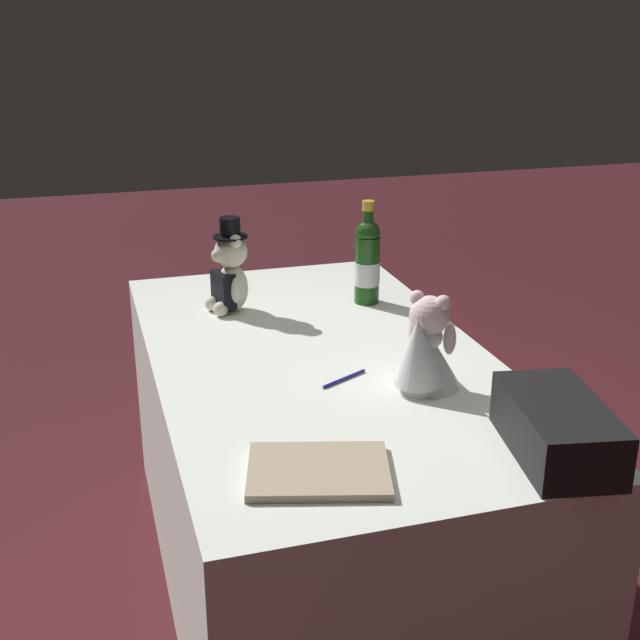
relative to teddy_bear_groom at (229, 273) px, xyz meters
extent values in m
plane|color=#47191E|center=(-0.42, -0.17, -0.86)|extent=(12.00, 12.00, 0.00)
cube|color=white|center=(-0.42, -0.17, -0.49)|extent=(1.64, 0.90, 0.74)
ellipsoid|color=silver|center=(0.00, -0.01, -0.05)|extent=(0.11, 0.10, 0.15)
cube|color=black|center=(-0.01, 0.02, -0.05)|extent=(0.10, 0.07, 0.11)
sphere|color=silver|center=(0.00, -0.01, 0.07)|extent=(0.10, 0.10, 0.10)
sphere|color=silver|center=(-0.01, 0.03, 0.06)|extent=(0.04, 0.04, 0.04)
sphere|color=silver|center=(0.04, 0.00, 0.11)|extent=(0.04, 0.04, 0.04)
sphere|color=silver|center=(-0.03, -0.02, 0.11)|extent=(0.04, 0.04, 0.04)
ellipsoid|color=silver|center=(0.05, 0.02, -0.04)|extent=(0.03, 0.03, 0.08)
ellipsoid|color=silver|center=(-0.06, -0.01, -0.04)|extent=(0.03, 0.03, 0.08)
sphere|color=silver|center=(0.02, 0.06, -0.10)|extent=(0.05, 0.05, 0.05)
sphere|color=silver|center=(-0.04, 0.04, -0.10)|extent=(0.05, 0.05, 0.05)
cylinder|color=black|center=(0.00, -0.01, 0.11)|extent=(0.11, 0.11, 0.01)
cylinder|color=black|center=(0.00, -0.01, 0.14)|extent=(0.06, 0.06, 0.06)
cone|color=white|center=(-0.68, -0.37, -0.05)|extent=(0.17, 0.17, 0.14)
ellipsoid|color=white|center=(-0.68, -0.37, 0.01)|extent=(0.08, 0.07, 0.06)
sphere|color=silver|center=(-0.68, -0.37, 0.06)|extent=(0.10, 0.10, 0.10)
sphere|color=silver|center=(-0.65, -0.40, 0.06)|extent=(0.04, 0.04, 0.04)
sphere|color=silver|center=(-0.71, -0.39, 0.10)|extent=(0.04, 0.04, 0.04)
sphere|color=silver|center=(-0.66, -0.34, 0.10)|extent=(0.04, 0.04, 0.04)
ellipsoid|color=silver|center=(-0.70, -0.41, 0.00)|extent=(0.03, 0.03, 0.08)
ellipsoid|color=silver|center=(-0.63, -0.35, 0.00)|extent=(0.03, 0.03, 0.08)
cone|color=white|center=(-0.72, -0.33, -0.01)|extent=(0.20, 0.20, 0.18)
cylinder|color=#1A4816|center=(-0.05, -0.43, -0.02)|extent=(0.08, 0.08, 0.22)
sphere|color=#1A4816|center=(-0.05, -0.43, 0.11)|extent=(0.08, 0.08, 0.08)
cylinder|color=#1A4816|center=(-0.05, -0.43, 0.16)|extent=(0.03, 0.03, 0.09)
cylinder|color=gold|center=(-0.05, -0.43, 0.19)|extent=(0.04, 0.04, 0.03)
cylinder|color=white|center=(-0.05, -0.43, -0.03)|extent=(0.08, 0.08, 0.08)
cylinder|color=navy|center=(-0.60, -0.18, -0.12)|extent=(0.08, 0.13, 0.01)
cone|color=silver|center=(-0.63, -0.11, -0.12)|extent=(0.01, 0.01, 0.01)
cube|color=black|center=(-1.08, -0.49, -0.06)|extent=(0.37, 0.24, 0.12)
cube|color=#B7B7BF|center=(-1.06, -0.58, -0.06)|extent=(0.04, 0.02, 0.03)
cube|color=tan|center=(-1.02, 0.01, -0.11)|extent=(0.28, 0.33, 0.02)
camera|label=1|loc=(-2.43, 0.43, 0.76)|focal=46.78mm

